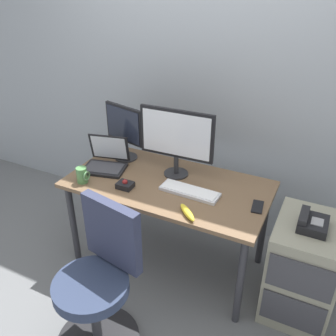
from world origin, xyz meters
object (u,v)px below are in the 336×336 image
file_cabinet (302,268)px  coffee_mug (82,175)px  desk_phone (312,223)px  banana (187,212)px  office_chair (99,286)px  monitor_main (176,138)px  laptop (106,161)px  monitor_side (124,129)px  keyboard (190,191)px  trackball_mouse (125,185)px  cell_phone (257,207)px

file_cabinet → coffee_mug: size_ratio=6.08×
desk_phone → coffee_mug: size_ratio=1.74×
file_cabinet → banana: bearing=-158.6°
office_chair → monitor_main: monitor_main is taller
laptop → desk_phone: bearing=-1.1°
coffee_mug → banana: size_ratio=0.60×
file_cabinet → monitor_side: 1.61m
banana → coffee_mug: bearing=177.8°
desk_phone → keyboard: size_ratio=0.48×
monitor_side → laptop: size_ratio=1.20×
monitor_main → laptop: 0.59m
monitor_side → keyboard: bearing=-20.6°
banana → office_chair: bearing=-124.0°
monitor_main → trackball_mouse: (-0.24, -0.32, -0.28)m
keyboard → cell_phone: keyboard is taller
monitor_main → keyboard: bearing=-44.6°
keyboard → banana: bearing=-70.2°
office_chair → coffee_mug: bearing=132.4°
desk_phone → coffee_mug: (-1.53, -0.23, 0.06)m
monitor_side → banana: 0.92m
trackball_mouse → desk_phone: bearing=7.6°
office_chair → laptop: laptop is taller
monitor_side → cell_phone: bearing=-10.8°
monitor_main → trackball_mouse: monitor_main is taller
trackball_mouse → cell_phone: size_ratio=0.77×
desk_phone → monitor_side: bearing=171.3°
office_chair → keyboard: size_ratio=2.31×
office_chair → monitor_main: bearing=86.2°
office_chair → monitor_main: 1.10m
desk_phone → coffee_mug: bearing=-171.4°
monitor_side → laptop: 0.28m
trackball_mouse → cell_phone: (0.89, 0.17, -0.02)m
laptop → cell_phone: laptop is taller
desk_phone → laptop: laptop is taller
desk_phone → keyboard: desk_phone is taller
coffee_mug → trackball_mouse: bearing=12.6°
cell_phone → file_cabinet: bearing=-6.0°
monitor_main → laptop: bearing=-165.8°
trackball_mouse → banana: bearing=-11.2°
office_chair → keyboard: (0.25, 0.74, 0.31)m
cell_phone → banana: banana is taller
desk_phone → cell_phone: 0.33m
file_cabinet → cell_phone: size_ratio=4.92×
desk_phone → cell_phone: (-0.33, 0.01, 0.01)m
file_cabinet → desk_phone: 0.38m
keyboard → laptop: (-0.72, 0.05, 0.04)m
monitor_main → banana: bearing=-57.0°
monitor_side → trackball_mouse: size_ratio=3.98×
office_chair → file_cabinet: bearing=36.6°
coffee_mug → banana: 0.83m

